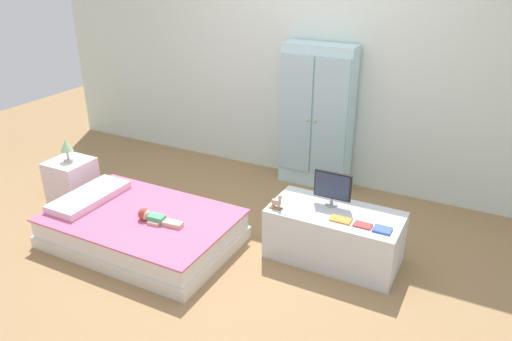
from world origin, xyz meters
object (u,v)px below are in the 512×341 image
(table_lamp, at_px, (66,146))
(book_red, at_px, (363,225))
(book_blue, at_px, (382,230))
(bed, at_px, (142,228))
(wardrobe, at_px, (317,117))
(rocking_horse_toy, at_px, (277,202))
(tv_monitor, at_px, (333,187))
(doll, at_px, (152,217))
(tv_stand, at_px, (334,235))
(book_orange, at_px, (341,220))
(nightstand, at_px, (72,182))

(table_lamp, distance_m, book_red, 2.77)
(book_blue, bearing_deg, bed, -167.93)
(wardrobe, height_order, rocking_horse_toy, wardrobe)
(bed, relative_size, book_red, 11.71)
(wardrobe, height_order, book_blue, wardrobe)
(tv_monitor, bearing_deg, table_lamp, -172.09)
(doll, distance_m, tv_stand, 1.44)
(wardrobe, distance_m, book_blue, 1.70)
(rocking_horse_toy, bearing_deg, tv_monitor, 35.86)
(doll, height_order, book_blue, book_blue)
(doll, relative_size, book_orange, 2.55)
(rocking_horse_toy, relative_size, book_blue, 0.97)
(nightstand, bearing_deg, bed, -13.62)
(wardrobe, relative_size, tv_monitor, 4.89)
(table_lamp, xyz_separation_m, rocking_horse_toy, (2.10, 0.09, -0.10))
(rocking_horse_toy, bearing_deg, book_blue, 3.92)
(doll, distance_m, tv_monitor, 1.44)
(book_red, xyz_separation_m, book_blue, (0.14, 0.00, 0.00))
(rocking_horse_toy, bearing_deg, doll, -157.14)
(bed, distance_m, rocking_horse_toy, 1.17)
(tv_stand, height_order, book_red, book_red)
(tv_monitor, bearing_deg, rocking_horse_toy, -144.14)
(wardrobe, height_order, tv_monitor, wardrobe)
(tv_stand, height_order, tv_monitor, tv_monitor)
(book_blue, bearing_deg, book_orange, 180.00)
(nightstand, distance_m, book_red, 2.77)
(nightstand, relative_size, rocking_horse_toy, 3.53)
(tv_stand, xyz_separation_m, book_orange, (0.08, -0.11, 0.22))
(tv_stand, bearing_deg, tv_monitor, 128.17)
(bed, xyz_separation_m, tv_monitor, (1.41, 0.59, 0.45))
(bed, height_order, tv_stand, tv_stand)
(book_orange, bearing_deg, tv_stand, 124.11)
(book_orange, bearing_deg, book_red, 0.00)
(nightstand, relative_size, table_lamp, 2.09)
(tv_stand, distance_m, rocking_horse_toy, 0.52)
(doll, relative_size, book_red, 3.03)
(table_lamp, height_order, tv_stand, table_lamp)
(doll, distance_m, rocking_horse_toy, 1.01)
(book_orange, distance_m, book_blue, 0.31)
(nightstand, bearing_deg, tv_monitor, 7.91)
(nightstand, xyz_separation_m, tv_stand, (2.52, 0.26, -0.01))
(bed, distance_m, tv_monitor, 1.59)
(bed, distance_m, nightstand, 1.07)
(nightstand, relative_size, book_orange, 2.83)
(tv_monitor, bearing_deg, book_orange, -54.09)
(doll, height_order, wardrobe, wardrobe)
(table_lamp, bearing_deg, book_orange, 3.20)
(wardrobe, relative_size, book_orange, 9.31)
(wardrobe, relative_size, tv_stand, 1.43)
(tv_monitor, relative_size, rocking_horse_toy, 2.37)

